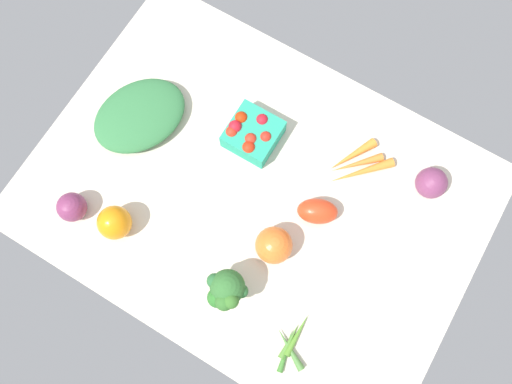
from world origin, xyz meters
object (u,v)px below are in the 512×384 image
object	(u,v)px
leafy_greens_clump	(140,115)
red_onion_center	(431,183)
red_onion_near_basket	(72,207)
bell_pepper_orange	(115,223)
roma_tomato	(317,211)
carrot_bunch	(357,164)
heirloom_tomato_orange	(274,245)
broccoli_head	(226,290)
berry_basket	(252,133)
okra_pile	(291,343)

from	to	relation	value
leafy_greens_clump	red_onion_center	xyz separation A→B (cm)	(67.71, 20.15, 1.17)
red_onion_near_basket	bell_pepper_orange	size ratio (longest dim) A/B	0.80
red_onion_near_basket	roma_tomato	xyz separation A→B (cm)	(48.59, 27.86, -0.47)
leafy_greens_clump	roma_tomato	distance (cm)	48.40
carrot_bunch	heirloom_tomato_orange	xyz separation A→B (cm)	(-7.10, -27.32, 3.05)
carrot_bunch	heirloom_tomato_orange	world-z (taller)	heirloom_tomato_orange
carrot_bunch	broccoli_head	world-z (taller)	broccoli_head
broccoli_head	bell_pepper_orange	bearing A→B (deg)	-179.96
heirloom_tomato_orange	broccoli_head	bearing A→B (deg)	-104.88
broccoli_head	bell_pepper_orange	xyz separation A→B (cm)	(-29.62, -0.02, -3.19)
red_onion_center	bell_pepper_orange	bearing A→B (deg)	-141.83
carrot_bunch	leafy_greens_clump	size ratio (longest dim) A/B	0.67
berry_basket	roma_tomato	world-z (taller)	berry_basket
red_onion_center	okra_pile	world-z (taller)	red_onion_center
carrot_bunch	bell_pepper_orange	bearing A→B (deg)	-134.46
berry_basket	okra_pile	bearing A→B (deg)	-48.99
leafy_greens_clump	carrot_bunch	bearing A→B (deg)	17.82
berry_basket	broccoli_head	xyz separation A→B (cm)	(14.30, -34.43, 4.28)
roma_tomato	carrot_bunch	bearing A→B (deg)	-124.73
carrot_bunch	leafy_greens_clump	xyz separation A→B (cm)	(-50.92, -16.36, 1.34)
broccoli_head	okra_pile	xyz separation A→B (cm)	(17.57, -2.22, -6.63)
carrot_bunch	bell_pepper_orange	xyz separation A→B (cm)	(-40.40, -41.17, 3.07)
carrot_bunch	roma_tomato	world-z (taller)	roma_tomato
red_onion_near_basket	carrot_bunch	size ratio (longest dim) A/B	0.44
leafy_greens_clump	berry_basket	bearing A→B (deg)	20.46
roma_tomato	berry_basket	bearing A→B (deg)	-46.15
red_onion_near_basket	red_onion_center	bearing A→B (deg)	34.65
red_onion_near_basket	red_onion_center	world-z (taller)	red_onion_center
bell_pepper_orange	roma_tomato	world-z (taller)	bell_pepper_orange
leafy_greens_clump	broccoli_head	size ratio (longest dim) A/B	2.04
bell_pepper_orange	okra_pile	world-z (taller)	bell_pepper_orange
heirloom_tomato_orange	broccoli_head	size ratio (longest dim) A/B	0.74
roma_tomato	leafy_greens_clump	bearing A→B (deg)	-24.07
red_onion_near_basket	roma_tomato	distance (cm)	56.02
carrot_bunch	broccoli_head	xyz separation A→B (cm)	(-10.78, -41.16, 6.27)
leafy_greens_clump	bell_pepper_orange	distance (cm)	27.00
red_onion_center	berry_basket	bearing A→B (deg)	-165.91
carrot_bunch	roma_tomato	distance (cm)	15.61
berry_basket	leafy_greens_clump	world-z (taller)	berry_basket
berry_basket	okra_pile	size ratio (longest dim) A/B	0.84
bell_pepper_orange	broccoli_head	bearing A→B (deg)	0.04
red_onion_near_basket	bell_pepper_orange	distance (cm)	10.94
bell_pepper_orange	okra_pile	bearing A→B (deg)	-2.68
bell_pepper_orange	roma_tomato	distance (cm)	45.88
carrot_bunch	roma_tomato	bearing A→B (deg)	-99.40
broccoli_head	berry_basket	bearing A→B (deg)	112.56
red_onion_near_basket	heirloom_tomato_orange	size ratio (longest dim) A/B	0.81
bell_pepper_orange	red_onion_center	world-z (taller)	bell_pepper_orange
broccoli_head	red_onion_center	xyz separation A→B (cm)	(27.56, 44.94, -3.75)
heirloom_tomato_orange	red_onion_center	xyz separation A→B (cm)	(23.89, 31.10, -0.54)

